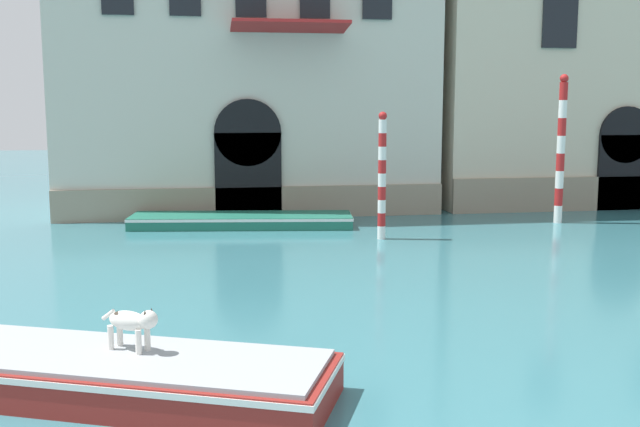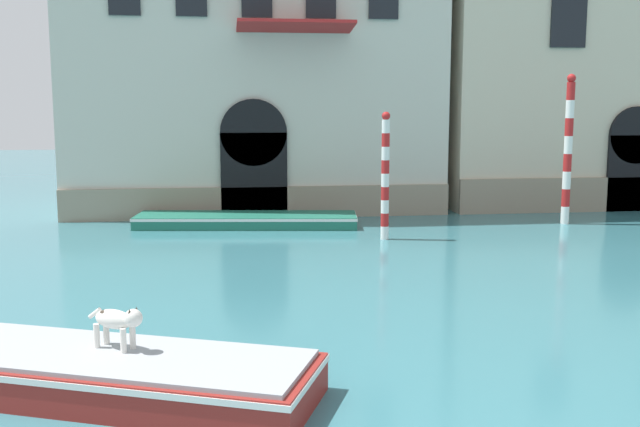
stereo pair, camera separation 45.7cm
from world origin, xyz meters
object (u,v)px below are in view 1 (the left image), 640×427
at_px(mooring_pole_0, 561,149).
at_px(mooring_pole_5, 382,175).
at_px(boat_moored_near_palazzo, 242,220).
at_px(dog_on_deck, 132,322).
at_px(boat_foreground, 62,369).

height_order(mooring_pole_0, mooring_pole_5, mooring_pole_0).
xyz_separation_m(boat_moored_near_palazzo, mooring_pole_5, (3.74, -2.75, 1.59)).
distance_m(dog_on_deck, boat_moored_near_palazzo, 13.32).
bearing_deg(boat_moored_near_palazzo, mooring_pole_0, 2.59).
xyz_separation_m(dog_on_deck, mooring_pole_0, (12.08, 12.29, 1.40)).
relative_size(boat_foreground, mooring_pole_0, 1.59).
bearing_deg(mooring_pole_0, boat_foreground, -137.08).
xyz_separation_m(boat_foreground, mooring_pole_0, (13.02, 12.11, 2.05)).
distance_m(boat_foreground, dog_on_deck, 1.16).
height_order(boat_foreground, mooring_pole_5, mooring_pole_5).
height_order(dog_on_deck, mooring_pole_0, mooring_pole_0).
bearing_deg(mooring_pole_5, dog_on_deck, -119.47).
relative_size(boat_moored_near_palazzo, mooring_pole_0, 1.49).
height_order(dog_on_deck, boat_moored_near_palazzo, dog_on_deck).
height_order(boat_moored_near_palazzo, mooring_pole_5, mooring_pole_5).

